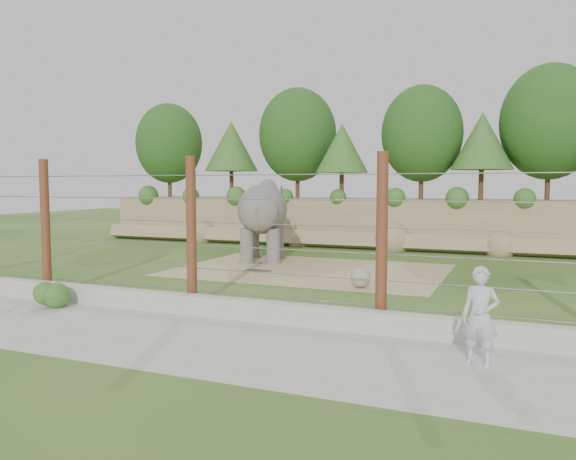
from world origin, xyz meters
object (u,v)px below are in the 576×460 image
at_px(stone_ball, 361,278).
at_px(barrier_fence, 191,233).
at_px(zookeeper, 480,316).
at_px(elephant, 263,221).

height_order(stone_ball, barrier_fence, barrier_fence).
xyz_separation_m(stone_ball, barrier_fence, (-3.26, -4.62, 1.66)).
relative_size(stone_ball, zookeeper, 0.35).
distance_m(elephant, barrier_fence, 9.56).
distance_m(elephant, zookeeper, 14.76).
bearing_deg(stone_ball, zookeeper, -58.61).
bearing_deg(zookeeper, barrier_fence, 173.73).
distance_m(elephant, stone_ball, 7.40).
bearing_deg(barrier_fence, zookeeper, -14.89).
relative_size(barrier_fence, zookeeper, 11.29).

